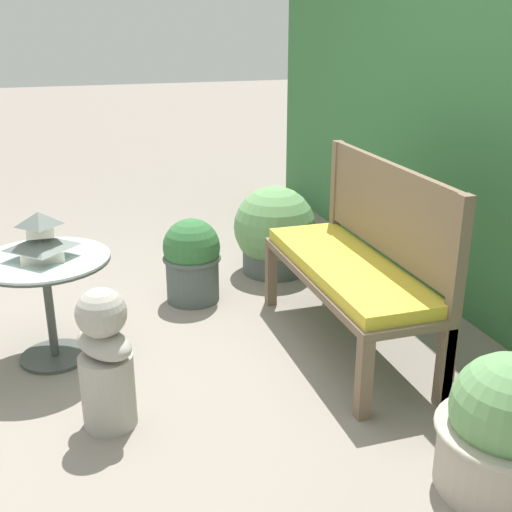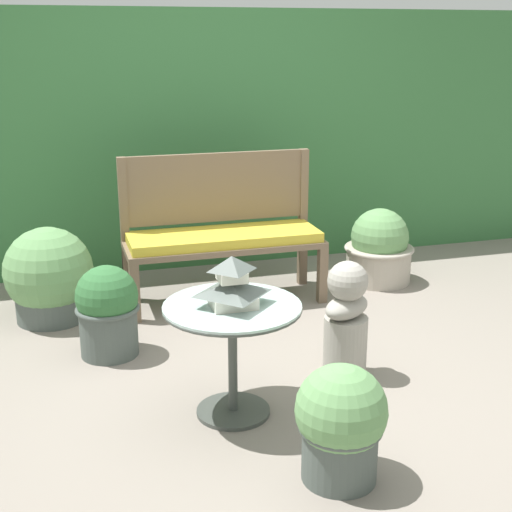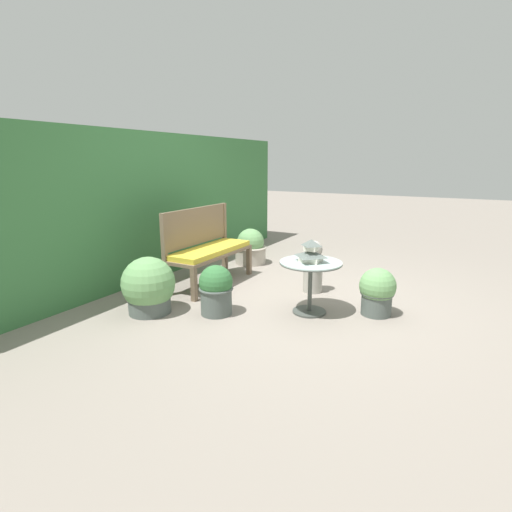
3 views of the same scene
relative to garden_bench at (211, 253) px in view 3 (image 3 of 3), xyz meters
name	(u,v)px [view 3 (image 3 of 3)]	position (x,y,z in m)	size (l,w,h in m)	color
ground	(295,299)	(0.00, -1.20, -0.42)	(30.00, 30.00, 0.00)	gray
foliage_hedge_back	(136,205)	(0.00, 1.27, 0.56)	(6.40, 0.89, 1.95)	#38703D
garden_bench	(211,253)	(0.00, 0.00, 0.00)	(1.33, 0.46, 0.49)	brown
bench_backrest	(197,230)	(0.00, 0.21, 0.28)	(1.33, 0.06, 0.99)	brown
patio_table	(310,273)	(-0.33, -1.50, 0.02)	(0.65, 0.65, 0.56)	#424742
pagoda_birdhouse	(311,252)	(-0.33, -1.50, 0.24)	(0.27, 0.27, 0.24)	silver
garden_bust	(313,267)	(0.35, -1.27, -0.10)	(0.34, 0.30, 0.64)	#A39E93
potted_plant_table_near	(251,248)	(1.20, 0.09, -0.17)	(0.51, 0.51, 0.55)	#ADA393
potted_plant_table_far	(377,291)	(-0.04, -2.13, -0.16)	(0.38, 0.38, 0.50)	#4C5651
potted_plant_bench_left	(149,287)	(-1.15, 0.00, -0.14)	(0.56, 0.56, 0.61)	#4C5651
potted_plant_patio_mid	(216,290)	(-0.84, -0.65, -0.15)	(0.36, 0.36, 0.53)	#4C5651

